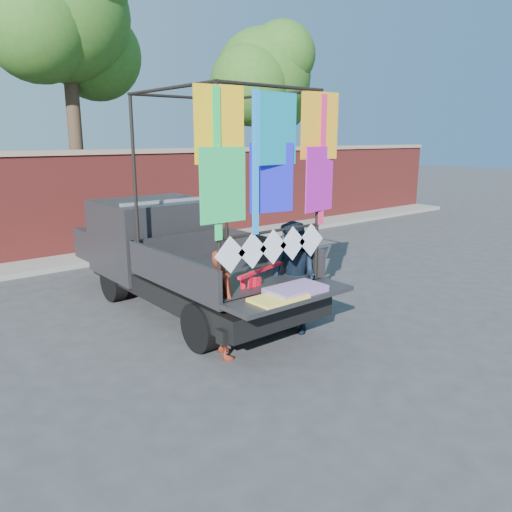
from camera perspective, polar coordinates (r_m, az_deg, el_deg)
ground at (r=7.22m, az=-2.81°, el=-10.36°), size 90.00×90.00×0.00m
brick_wall at (r=13.02m, az=-21.71°, el=5.49°), size 30.00×0.45×2.61m
curb at (r=12.58m, az=-20.22°, el=-0.50°), size 30.00×1.20×0.12m
tree_mid at (r=14.58m, az=-20.67°, el=23.65°), size 4.20×3.30×7.73m
tree_right at (r=17.74m, az=1.04°, el=19.38°), size 4.20×3.30×6.62m
pickup_truck at (r=9.09m, az=-9.79°, el=0.42°), size 2.25×5.65×3.56m
woman at (r=6.69m, az=-3.66°, el=-5.46°), size 0.50×0.63×1.49m
man at (r=7.52m, az=4.31°, el=-2.51°), size 0.67×0.85×1.70m
streamer_bundle at (r=6.98m, az=-0.09°, el=-3.44°), size 1.02×0.34×0.71m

